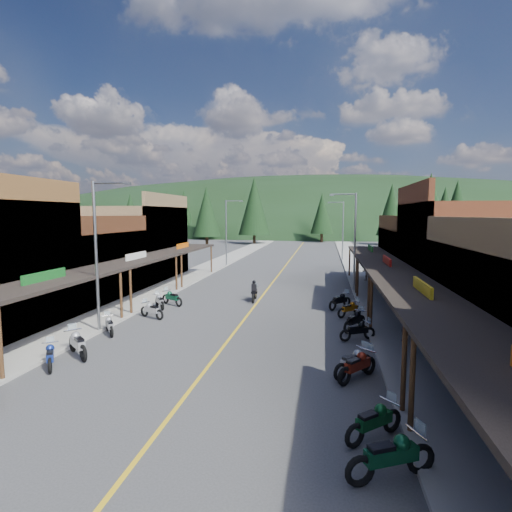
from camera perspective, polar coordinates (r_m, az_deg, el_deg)
The scene contains 41 objects.
ground at distance 26.24m, azimuth -0.80°, elevation -7.92°, with size 220.00×220.00×0.00m, color #38383A.
centerline at distance 45.71m, azimuth 3.81°, elevation -1.94°, with size 0.15×90.00×0.01m, color gold.
sidewalk_west at distance 47.39m, azimuth -6.71°, elevation -1.60°, with size 3.40×94.00×0.15m, color gray.
sidewalk_east at distance 45.64m, azimuth 14.74°, elevation -2.05°, with size 3.40×94.00×0.15m, color gray.
shop_west_2 at distance 32.69m, azimuth -24.64°, elevation -1.19°, with size 10.90×9.00×6.20m.
shop_west_3 at distance 40.85m, azimuth -17.13°, elevation 1.81°, with size 10.90×10.20×8.20m.
shop_east_2 at distance 28.38m, azimuth 28.43°, elevation -0.37°, with size 10.90×9.00×8.20m.
shop_east_3 at distance 37.64m, azimuth 23.67°, elevation -0.27°, with size 10.90×10.20×6.20m.
streetlight_0 at distance 22.39m, azimuth -21.59°, elevation 0.84°, with size 2.16×0.18×8.00m.
streetlight_1 at distance 48.49m, azimuth -4.12°, elevation 3.80°, with size 2.16×0.18×8.00m.
streetlight_2 at distance 33.16m, azimuth 13.70°, elevation 2.63°, with size 2.16×0.18×8.00m.
streetlight_3 at distance 55.11m, azimuth 12.16°, elevation 3.94°, with size 2.16×0.18×8.00m.
ridge_hill at distance 160.23m, azimuth 8.12°, elevation 3.68°, with size 310.00×140.00×60.00m, color black.
pine_0 at distance 97.83m, azimuth -17.49°, elevation 5.82°, with size 5.04×5.04×11.00m.
pine_1 at distance 99.27m, azimuth -7.06°, elevation 6.49°, with size 5.88×5.88×12.50m.
pine_2 at distance 84.34m, azimuth -0.25°, elevation 7.14°, with size 6.72×6.72×14.00m.
pine_3 at distance 91.04m, azimuth 9.40°, elevation 6.03°, with size 5.04×5.04×11.00m.
pine_4 at distance 86.07m, azimuth 18.80°, elevation 6.30°, with size 5.88×5.88×12.50m.
pine_5 at distance 101.38m, azimuth 26.76°, elevation 6.31°, with size 6.72×6.72×14.00m.
pine_7 at distance 107.49m, azimuth -10.24°, elevation 6.40°, with size 5.88×5.88×12.50m.
pine_8 at distance 70.30m, azimuth -12.59°, elevation 5.58°, with size 4.48×4.48×10.00m.
pine_9 at distance 72.65m, azimuth 25.33°, elevation 5.48°, with size 4.93×4.93×10.80m.
pine_10 at distance 78.39m, azimuth -7.08°, elevation 6.30°, with size 5.38×5.38×11.60m.
pine_11 at distance 64.87m, azimuth 23.59°, elevation 6.28°, with size 5.82×5.82×12.40m.
bike_west_3 at distance 18.92m, azimuth -27.33°, elevation -12.40°, with size 0.65×1.94×1.11m, color navy, non-canonical shape.
bike_west_4 at distance 19.72m, azimuth -24.14°, elevation -11.19°, with size 0.77×2.31×1.32m, color #A3A3A9, non-canonical shape.
bike_west_5 at distance 22.65m, azimuth -20.22°, elevation -9.14°, with size 0.63×1.89×1.08m, color gray, non-canonical shape.
bike_west_6 at distance 25.22m, azimuth -14.67°, elevation -7.38°, with size 0.65×1.96×1.12m, color #AAABB0, non-canonical shape.
bike_west_7 at distance 27.69m, azimuth -13.61°, elevation -6.20°, with size 0.63×1.89×1.08m, color gray, non-canonical shape.
bike_west_8 at distance 28.42m, azimuth -11.92°, elevation -5.75°, with size 0.69×2.06×1.18m, color #0E472D, non-canonical shape.
bike_east_1 at distance 11.01m, azimuth 18.77°, elevation -25.19°, with size 0.78×2.33×1.33m, color #0D4526, non-canonical shape.
bike_east_2 at distance 12.49m, azimuth 16.54°, elevation -21.48°, with size 0.70×2.10×1.20m, color #0E481F, non-canonical shape.
bike_east_3 at distance 16.17m, azimuth 14.30°, elevation -14.74°, with size 0.74×2.22×1.27m, color maroon, non-canonical shape.
bike_east_4 at distance 16.53m, azimuth 13.74°, elevation -14.36°, with size 0.71×2.13×1.22m, color #A2A2A7, non-canonical shape.
bike_east_5 at distance 20.92m, azimuth 14.31°, elevation -10.19°, with size 0.64×1.92×1.09m, color black, non-canonical shape.
bike_east_6 at distance 22.56m, azimuth 13.93°, elevation -8.81°, with size 0.72×2.15×1.23m, color black, non-canonical shape.
bike_east_7 at distance 25.46m, azimuth 13.25°, elevation -7.25°, with size 0.64×1.91×1.09m, color #9D580B, non-canonical shape.
bike_east_8 at distance 27.33m, azimuth 11.91°, elevation -6.17°, with size 0.72×2.15×1.23m, color black, non-canonical shape.
rider_on_bike at distance 29.07m, azimuth -0.22°, elevation -5.25°, with size 0.82×2.13×1.59m.
pedestrian_east_a at distance 21.02m, azimuth 20.45°, elevation -9.05°, with size 0.61×0.40×1.68m, color #231E2E.
pedestrian_east_b at distance 38.65m, azimuth 15.50°, elevation -2.16°, with size 0.80×0.46×1.64m, color brown.
Camera 1 is at (4.69, -25.03, 6.31)m, focal length 28.00 mm.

